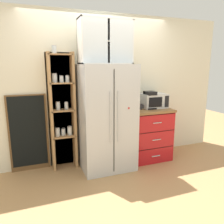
% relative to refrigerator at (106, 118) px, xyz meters
% --- Properties ---
extents(ground_plane, '(10.50, 10.50, 0.00)m').
position_rel_refrigerator_xyz_m(ground_plane, '(-0.00, -0.00, -0.85)').
color(ground_plane, tan).
extents(wall_back_cream, '(4.82, 0.10, 2.55)m').
position_rel_refrigerator_xyz_m(wall_back_cream, '(-0.00, 0.40, 0.42)').
color(wall_back_cream, silver).
rests_on(wall_back_cream, ground).
extents(refrigerator, '(0.85, 0.72, 1.71)m').
position_rel_refrigerator_xyz_m(refrigerator, '(0.00, 0.00, 0.00)').
color(refrigerator, silver).
rests_on(refrigerator, ground).
extents(pantry_shelf_column, '(0.44, 0.27, 1.98)m').
position_rel_refrigerator_xyz_m(pantry_shelf_column, '(-0.67, 0.29, 0.13)').
color(pantry_shelf_column, brown).
rests_on(pantry_shelf_column, ground).
extents(counter_cabinet, '(0.76, 0.60, 0.93)m').
position_rel_refrigerator_xyz_m(counter_cabinet, '(0.83, 0.06, -0.39)').
color(counter_cabinet, red).
rests_on(counter_cabinet, ground).
extents(microwave, '(0.44, 0.33, 0.26)m').
position_rel_refrigerator_xyz_m(microwave, '(0.95, 0.11, 0.21)').
color(microwave, silver).
rests_on(microwave, counter_cabinet).
extents(coffee_maker, '(0.17, 0.20, 0.31)m').
position_rel_refrigerator_xyz_m(coffee_maker, '(0.83, 0.07, 0.24)').
color(coffee_maker, black).
rests_on(coffee_maker, counter_cabinet).
extents(mug_charcoal, '(0.11, 0.08, 0.10)m').
position_rel_refrigerator_xyz_m(mug_charcoal, '(0.66, 0.06, 0.13)').
color(mug_charcoal, '#2D2D33').
rests_on(mug_charcoal, counter_cabinet).
extents(mug_sage, '(0.12, 0.09, 0.08)m').
position_rel_refrigerator_xyz_m(mug_sage, '(0.56, 0.10, 0.12)').
color(mug_sage, '#8CA37F').
rests_on(mug_sage, counter_cabinet).
extents(bottle_cobalt, '(0.06, 0.06, 0.27)m').
position_rel_refrigerator_xyz_m(bottle_cobalt, '(0.83, 0.10, 0.20)').
color(bottle_cobalt, navy).
rests_on(bottle_cobalt, counter_cabinet).
extents(upper_cabinet, '(0.82, 0.32, 0.66)m').
position_rel_refrigerator_xyz_m(upper_cabinet, '(-0.00, 0.05, 1.18)').
color(upper_cabinet, silver).
rests_on(upper_cabinet, refrigerator).
extents(chalkboard_menu, '(0.60, 0.04, 1.25)m').
position_rel_refrigerator_xyz_m(chalkboard_menu, '(-1.21, 0.33, -0.23)').
color(chalkboard_menu, brown).
rests_on(chalkboard_menu, ground).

